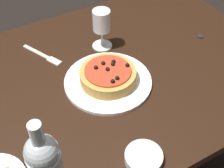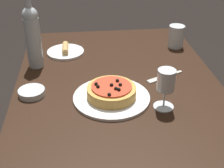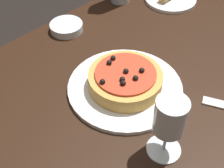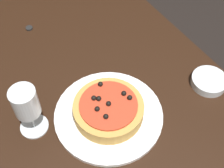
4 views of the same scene
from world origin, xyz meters
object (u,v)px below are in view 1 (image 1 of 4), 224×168
(side_bowl, at_px, (144,157))
(fork, at_px, (44,56))
(pizza, at_px, (108,75))
(wine_glass, at_px, (102,23))
(bottle_cap, at_px, (200,36))
(dinner_plate, at_px, (108,81))
(dining_table, at_px, (94,97))

(side_bowl, height_order, fork, side_bowl)
(pizza, bearing_deg, wine_glass, -112.54)
(pizza, relative_size, bottle_cap, 7.92)
(side_bowl, bearing_deg, wine_glass, -105.61)
(dinner_plate, bearing_deg, wine_glass, -112.58)
(fork, bearing_deg, dining_table, 2.05)
(dining_table, height_order, side_bowl, side_bowl)
(wine_glass, bearing_deg, dining_table, 51.41)
(fork, distance_m, bottle_cap, 0.62)
(dining_table, height_order, fork, fork)
(dinner_plate, relative_size, wine_glass, 1.90)
(fork, xyz_separation_m, bottle_cap, (-0.59, 0.19, 0.00))
(dining_table, distance_m, bottle_cap, 0.50)
(pizza, relative_size, wine_glass, 1.21)
(pizza, distance_m, side_bowl, 0.32)
(wine_glass, xyz_separation_m, bottle_cap, (-0.37, 0.14, -0.10))
(dinner_plate, bearing_deg, bottle_cap, -174.10)
(pizza, xyz_separation_m, bottle_cap, (-0.45, -0.05, -0.03))
(fork, height_order, bottle_cap, bottle_cap)
(pizza, bearing_deg, side_bowl, 78.80)
(wine_glass, bearing_deg, side_bowl, 74.39)
(dining_table, relative_size, side_bowl, 13.21)
(dinner_plate, height_order, wine_glass, wine_glass)
(dinner_plate, height_order, side_bowl, side_bowl)
(side_bowl, bearing_deg, bottle_cap, -144.94)
(side_bowl, distance_m, fork, 0.56)
(wine_glass, xyz_separation_m, side_bowl, (0.14, 0.50, -0.10))
(dinner_plate, bearing_deg, pizza, 162.69)
(side_bowl, relative_size, bottle_cap, 4.37)
(bottle_cap, bearing_deg, pizza, 5.91)
(pizza, bearing_deg, fork, -59.61)
(dining_table, relative_size, dinner_plate, 4.63)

